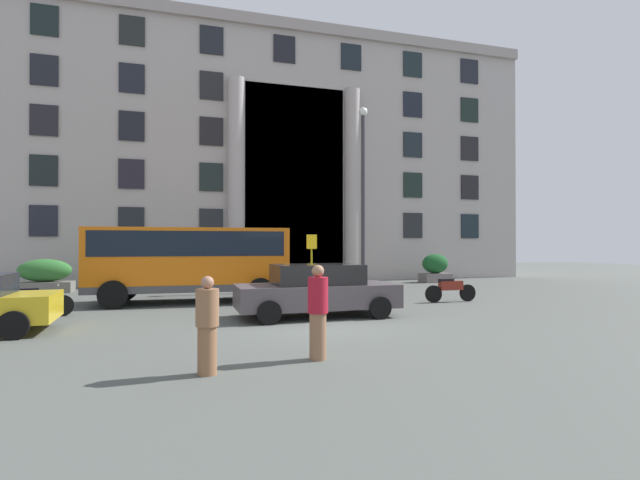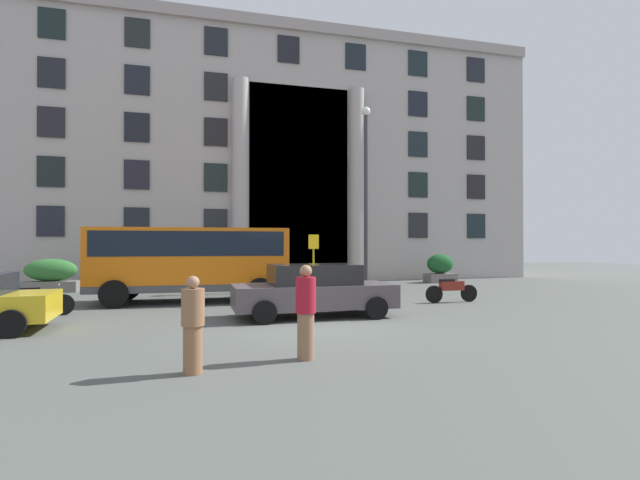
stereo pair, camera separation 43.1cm
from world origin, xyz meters
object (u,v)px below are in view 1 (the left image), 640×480
hedge_planter_west (136,277)px  hedge_planter_entrance_right (435,269)px  scooter_by_planter (450,289)px  hedge_planter_entrance_left (252,270)px  motorcycle_near_kerb (296,294)px  hedge_planter_east (45,276)px  pedestrian_man_crossing (207,325)px  bus_stop_sign (312,257)px  motorcycle_far_end (34,302)px  pedestrian_child_trailing (318,312)px  lamppost_plaza_centre (363,184)px  orange_minibus (191,258)px  parked_sedan_far (317,290)px

hedge_planter_west → hedge_planter_entrance_right: bearing=0.4°
scooter_by_planter → hedge_planter_entrance_left: bearing=127.8°
hedge_planter_entrance_right → motorcycle_near_kerb: hedge_planter_entrance_right is taller
hedge_planter_entrance_left → hedge_planter_entrance_right: bearing=0.5°
hedge_planter_east → hedge_planter_entrance_right: 18.61m
pedestrian_man_crossing → hedge_planter_entrance_right: bearing=-122.2°
hedge_planter_entrance_left → scooter_by_planter: bearing=-52.6°
bus_stop_sign → motorcycle_far_end: 10.16m
scooter_by_planter → pedestrian_child_trailing: size_ratio=1.17×
scooter_by_planter → lamppost_plaza_centre: bearing=102.8°
hedge_planter_entrance_left → bus_stop_sign: bearing=-58.6°
pedestrian_child_trailing → hedge_planter_east: bearing=-113.8°
bus_stop_sign → hedge_planter_entrance_left: bus_stop_sign is taller
pedestrian_child_trailing → pedestrian_man_crossing: size_ratio=1.09×
hedge_planter_east → pedestrian_man_crossing: pedestrian_man_crossing is taller
hedge_planter_west → scooter_by_planter: bearing=-34.8°
pedestrian_man_crossing → lamppost_plaza_centre: size_ratio=0.19×
orange_minibus → motorcycle_far_end: size_ratio=3.57×
hedge_planter_east → scooter_by_planter: 16.47m
hedge_planter_entrance_right → hedge_planter_west: (-15.05, -0.11, -0.15)m
motorcycle_near_kerb → pedestrian_man_crossing: bearing=-113.4°
hedge_planter_west → lamppost_plaza_centre: 11.03m
pedestrian_man_crossing → motorcycle_near_kerb: bearing=-105.6°
orange_minibus → lamppost_plaza_centre: (7.62, 2.82, 3.22)m
hedge_planter_entrance_right → hedge_planter_west: 15.05m
hedge_planter_west → motorcycle_near_kerb: size_ratio=0.76×
hedge_planter_east → scooter_by_planter: hedge_planter_east is taller
motorcycle_near_kerb → motorcycle_far_end: bearing=179.6°
pedestrian_child_trailing → bus_stop_sign: bearing=-157.7°
hedge_planter_east → hedge_planter_entrance_left: 8.74m
pedestrian_child_trailing → pedestrian_man_crossing: 1.97m
pedestrian_man_crossing → lamppost_plaza_centre: 14.98m
orange_minibus → lamppost_plaza_centre: size_ratio=0.81×
bus_stop_sign → parked_sedan_far: 6.53m
parked_sedan_far → motorcycle_far_end: parked_sedan_far is taller
hedge_planter_entrance_left → motorcycle_near_kerb: hedge_planter_entrance_left is taller
orange_minibus → hedge_planter_entrance_left: (2.89, 5.22, -0.76)m
bus_stop_sign → parked_sedan_far: size_ratio=0.54×
lamppost_plaza_centre → hedge_planter_entrance_right: bearing=25.9°
hedge_planter_entrance_right → motorcycle_near_kerb: bearing=-140.7°
motorcycle_near_kerb → pedestrian_man_crossing: size_ratio=1.31×
orange_minibus → parked_sedan_far: 5.59m
parked_sedan_far → scooter_by_planter: parked_sedan_far is taller
hedge_planter_east → pedestrian_child_trailing: bearing=-60.9°
hedge_planter_entrance_left → pedestrian_man_crossing: hedge_planter_entrance_left is taller
hedge_planter_entrance_right → pedestrian_man_crossing: 19.48m
hedge_planter_west → pedestrian_child_trailing: size_ratio=0.92×
motorcycle_near_kerb → bus_stop_sign: bearing=69.0°
pedestrian_child_trailing → orange_minibus: bearing=-130.3°
motorcycle_far_end → lamppost_plaza_centre: 13.65m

